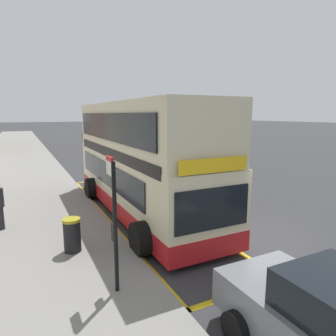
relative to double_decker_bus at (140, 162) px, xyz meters
name	(u,v)px	position (x,y,z in m)	size (l,w,h in m)	color
ground_plane	(79,146)	(2.46, 27.55, -2.06)	(260.00, 260.00, 0.00)	#333335
pavement_near	(17,148)	(-4.54, 27.55, -1.99)	(6.00, 76.00, 0.14)	gray
double_decker_bus	(140,162)	(0.00, 0.00, 0.00)	(3.24, 10.24, 4.40)	beige
bus_bay_markings	(137,211)	(-0.12, 0.11, -2.06)	(2.84, 13.07, 0.01)	gold
bus_stop_sign	(114,215)	(-2.58, -5.15, -0.22)	(0.09, 0.51, 2.94)	black
parked_car_silver_ahead	(90,132)	(7.21, 43.20, -1.26)	(2.09, 4.20, 1.62)	#B2B5BA
litter_bin	(72,235)	(-3.14, -2.80, -1.44)	(0.49, 0.49, 0.96)	black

